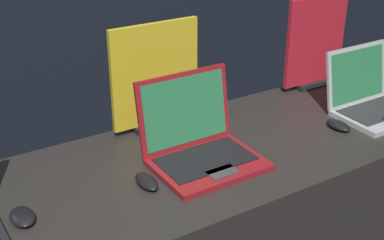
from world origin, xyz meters
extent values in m
ellipsoid|color=black|center=(-0.61, 0.30, 0.88)|extent=(0.07, 0.11, 0.03)
cube|color=maroon|center=(0.01, 0.27, 0.88)|extent=(0.36, 0.27, 0.02)
cube|color=black|center=(0.01, 0.29, 0.89)|extent=(0.32, 0.19, 0.00)
cube|color=#3F3F42|center=(0.01, 0.19, 0.89)|extent=(0.10, 0.06, 0.00)
cube|color=maroon|center=(0.01, 0.43, 1.02)|extent=(0.36, 0.06, 0.27)
cube|color=#2D7F4C|center=(0.01, 0.42, 1.02)|extent=(0.32, 0.04, 0.23)
ellipsoid|color=black|center=(-0.22, 0.28, 0.88)|extent=(0.06, 0.12, 0.03)
cube|color=black|center=(0.01, 0.64, 0.88)|extent=(0.20, 0.07, 0.02)
cube|color=gold|center=(0.01, 0.64, 1.08)|extent=(0.36, 0.02, 0.39)
cube|color=#B7B7BC|center=(0.82, 0.24, 0.88)|extent=(0.33, 0.24, 0.02)
cube|color=#2D2D30|center=(0.82, 0.25, 0.89)|extent=(0.29, 0.17, 0.00)
cube|color=#B7B7BC|center=(0.82, 0.38, 1.00)|extent=(0.33, 0.06, 0.24)
cube|color=#2D7F4C|center=(0.82, 0.37, 1.00)|extent=(0.29, 0.04, 0.21)
ellipsoid|color=black|center=(0.60, 0.25, 0.88)|extent=(0.06, 0.11, 0.03)
cube|color=black|center=(0.82, 0.63, 0.88)|extent=(0.18, 0.07, 0.02)
cube|color=red|center=(0.82, 0.63, 1.08)|extent=(0.33, 0.02, 0.39)
camera|label=1|loc=(-0.86, -1.02, 1.79)|focal=50.00mm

